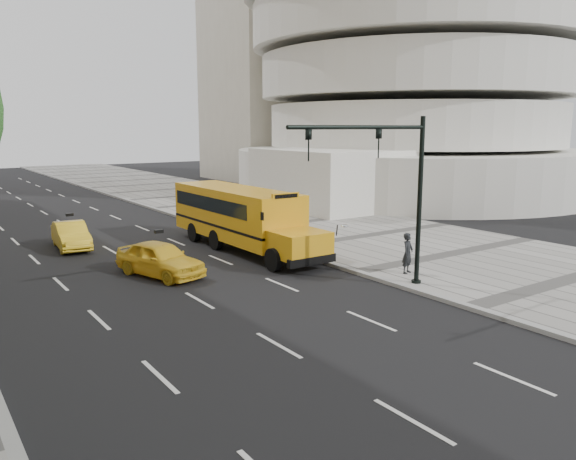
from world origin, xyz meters
TOP-DOWN VIEW (x-y plane):
  - ground at (0.00, 0.00)m, footprint 140.00×140.00m
  - sidewalk_museum at (12.00, 0.00)m, footprint 12.00×140.00m
  - curb_museum at (6.00, 0.00)m, footprint 0.30×140.00m
  - guggenheim at (29.37, 18.51)m, footprint 33.20×42.20m
  - school_bus at (4.50, 1.77)m, footprint 2.96×11.56m
  - taxi_near at (-0.82, -1.06)m, footprint 2.87×4.52m
  - taxi_far at (-2.45, 6.50)m, footprint 1.75×4.13m
  - pedestrian at (7.38, -6.92)m, footprint 0.70×0.57m
  - traffic_signal at (5.19, -8.13)m, footprint 6.18×0.36m

SIDE VIEW (x-z plane):
  - ground at x=0.00m, z-range 0.00..0.00m
  - sidewalk_museum at x=12.00m, z-range 0.00..0.15m
  - curb_museum at x=6.00m, z-range 0.00..0.15m
  - taxi_far at x=-2.45m, z-range 0.00..1.33m
  - taxi_near at x=-0.82m, z-range 0.00..1.43m
  - pedestrian at x=7.38m, z-range 0.15..1.81m
  - school_bus at x=4.50m, z-range 0.17..3.36m
  - traffic_signal at x=5.19m, z-range 0.89..7.29m
  - guggenheim at x=29.37m, z-range -3.92..31.08m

